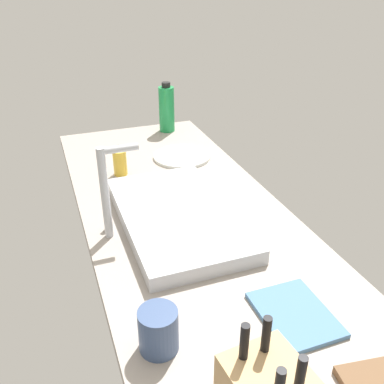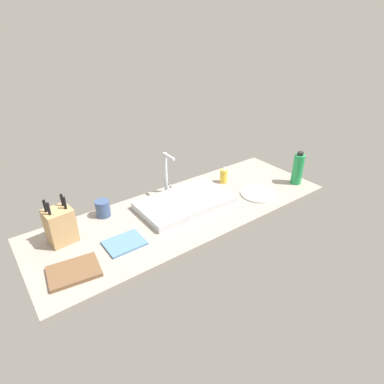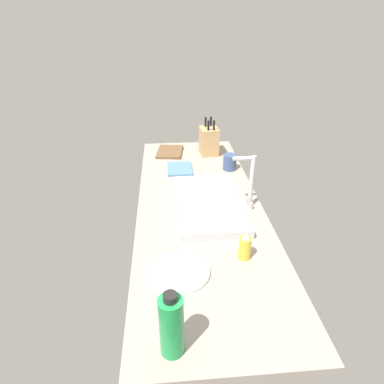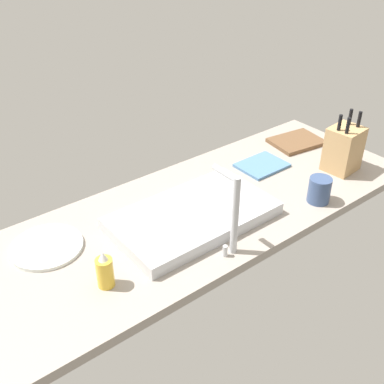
# 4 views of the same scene
# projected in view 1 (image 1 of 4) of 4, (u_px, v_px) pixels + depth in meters

# --- Properties ---
(countertop_slab) EXTENTS (1.84, 0.64, 0.04)m
(countertop_slab) POSITION_uv_depth(u_px,v_px,m) (194.00, 229.00, 1.32)
(countertop_slab) COLOR gray
(countertop_slab) RESTS_ON ground
(sink_basin) EXTENTS (0.57, 0.33, 0.05)m
(sink_basin) POSITION_uv_depth(u_px,v_px,m) (177.00, 216.00, 1.31)
(sink_basin) COLOR #B7BABF
(sink_basin) RESTS_ON countertop_slab
(faucet) EXTENTS (0.06, 0.11, 0.28)m
(faucet) POSITION_uv_depth(u_px,v_px,m) (108.00, 187.00, 1.19)
(faucet) COLOR #B7BABF
(faucet) RESTS_ON countertop_slab
(soap_bottle) EXTENTS (0.05, 0.05, 0.12)m
(soap_bottle) POSITION_uv_depth(u_px,v_px,m) (120.00, 162.00, 1.60)
(soap_bottle) COLOR gold
(soap_bottle) RESTS_ON countertop_slab
(water_bottle) EXTENTS (0.07, 0.07, 0.23)m
(water_bottle) POSITION_uv_depth(u_px,v_px,m) (167.00, 109.00, 1.99)
(water_bottle) COLOR #1E8E47
(water_bottle) RESTS_ON countertop_slab
(dinner_plate) EXTENTS (0.24, 0.24, 0.01)m
(dinner_plate) POSITION_uv_depth(u_px,v_px,m) (182.00, 156.00, 1.76)
(dinner_plate) COLOR silver
(dinner_plate) RESTS_ON countertop_slab
(dish_towel) EXTENTS (0.20, 0.16, 0.01)m
(dish_towel) POSITION_uv_depth(u_px,v_px,m) (295.00, 314.00, 0.97)
(dish_towel) COLOR teal
(dish_towel) RESTS_ON countertop_slab
(coffee_mug) EXTENTS (0.08, 0.08, 0.10)m
(coffee_mug) POSITION_uv_depth(u_px,v_px,m) (158.00, 330.00, 0.87)
(coffee_mug) COLOR #384C75
(coffee_mug) RESTS_ON countertop_slab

